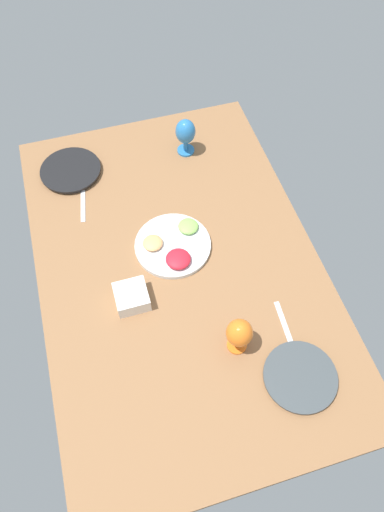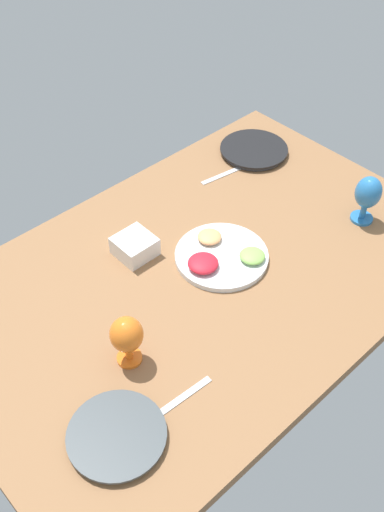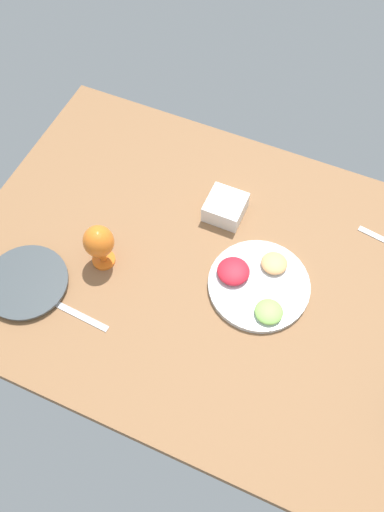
% 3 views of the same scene
% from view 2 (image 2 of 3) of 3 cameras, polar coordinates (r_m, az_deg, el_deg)
% --- Properties ---
extents(ground_plane, '(1.60, 1.04, 0.04)m').
position_cam_2_polar(ground_plane, '(1.82, 1.06, -1.87)').
color(ground_plane, '#8C603D').
extents(dinner_plate_left, '(0.26, 0.26, 0.02)m').
position_cam_2_polar(dinner_plate_left, '(2.28, 6.01, 10.15)').
color(dinner_plate_left, '#4C4C51').
rests_on(dinner_plate_left, ground_plane).
extents(dinner_plate_right, '(0.24, 0.24, 0.02)m').
position_cam_2_polar(dinner_plate_right, '(1.48, -7.29, -16.87)').
color(dinner_plate_right, silver).
rests_on(dinner_plate_right, ground_plane).
extents(fruit_platter, '(0.29, 0.29, 0.05)m').
position_cam_2_polar(fruit_platter, '(1.83, 2.82, 0.02)').
color(fruit_platter, silver).
rests_on(fruit_platter, ground_plane).
extents(hurricane_glass_blue, '(0.09, 0.09, 0.17)m').
position_cam_2_polar(hurricane_glass_blue, '(1.99, 16.66, 5.73)').
color(hurricane_glass_blue, '#2972B3').
rests_on(hurricane_glass_blue, ground_plane).
extents(hurricane_glass_orange, '(0.09, 0.09, 0.16)m').
position_cam_2_polar(hurricane_glass_orange, '(1.52, -6.33, -7.71)').
color(hurricane_glass_orange, orange).
rests_on(hurricane_glass_orange, ground_plane).
extents(square_bowl_white, '(0.11, 0.11, 0.06)m').
position_cam_2_polar(square_bowl_white, '(1.84, -5.57, 1.02)').
color(square_bowl_white, white).
rests_on(square_bowl_white, ground_plane).
extents(fork_by_left_plate, '(0.18, 0.05, 0.01)m').
position_cam_2_polar(fork_by_left_plate, '(2.16, 2.97, 7.86)').
color(fork_by_left_plate, silver).
rests_on(fork_by_left_plate, ground_plane).
extents(fork_by_right_plate, '(0.18, 0.03, 0.01)m').
position_cam_2_polar(fork_by_right_plate, '(1.53, -0.93, -13.51)').
color(fork_by_right_plate, silver).
rests_on(fork_by_right_plate, ground_plane).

